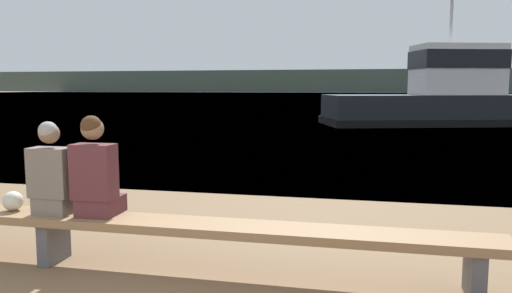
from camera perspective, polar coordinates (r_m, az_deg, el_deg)
water_surface at (r=127.66m, az=11.78°, el=5.89°), size 240.00×240.00×0.00m
far_shoreline at (r=188.76m, az=12.10°, el=7.36°), size 600.00×12.00×8.06m
bench_main at (r=5.35m, az=-22.17°, el=-7.91°), size 8.38×0.45×0.49m
person_left at (r=5.26m, az=-22.18°, el=-3.06°), size 0.40×0.42×0.91m
person_right at (r=5.00m, az=-17.86°, el=-2.89°), size 0.40×0.42×0.97m
shopping_bag at (r=5.60m, az=-26.03°, el=-5.62°), size 0.21×0.19×0.20m
tugboat_red at (r=24.77m, az=21.04°, el=5.03°), size 11.61×6.77×6.58m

